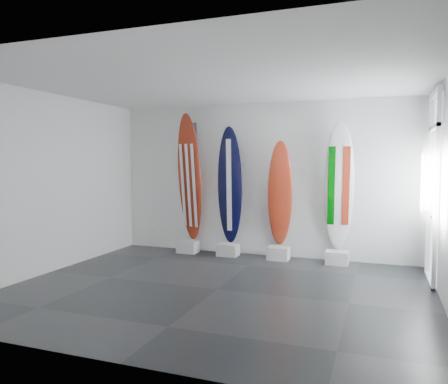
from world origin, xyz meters
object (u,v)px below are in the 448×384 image
at_px(surfboard_navy, 230,185).
at_px(surfboard_swiss, 280,194).
at_px(surfboard_usa, 190,178).
at_px(surfboard_italy, 339,186).

distance_m(surfboard_navy, surfboard_swiss, 1.02).
relative_size(surfboard_usa, surfboard_italy, 1.10).
xyz_separation_m(surfboard_navy, surfboard_italy, (2.09, 0.00, 0.02)).
height_order(surfboard_usa, surfboard_swiss, surfboard_usa).
bearing_deg(surfboard_navy, surfboard_swiss, 5.00).
height_order(surfboard_usa, surfboard_navy, surfboard_usa).
bearing_deg(surfboard_italy, surfboard_usa, 170.55).
height_order(surfboard_navy, surfboard_swiss, surfboard_navy).
xyz_separation_m(surfboard_usa, surfboard_italy, (2.97, 0.00, -0.12)).
xyz_separation_m(surfboard_usa, surfboard_swiss, (1.88, 0.00, -0.29)).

